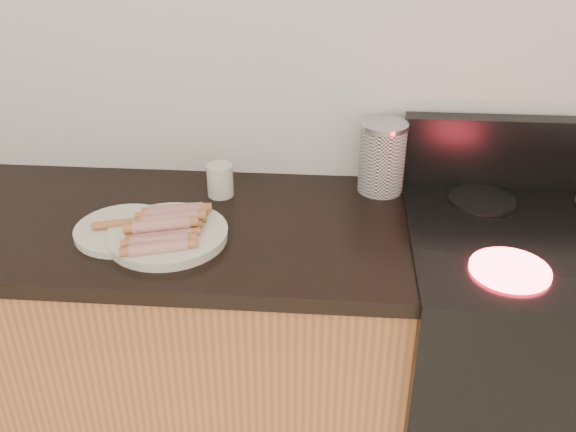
# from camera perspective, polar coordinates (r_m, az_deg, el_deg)

# --- Properties ---
(wall_back) EXTENTS (4.00, 0.04, 2.60)m
(wall_back) POSITION_cam_1_polar(r_m,az_deg,el_deg) (1.79, -2.28, 15.45)
(wall_back) COLOR silver
(wall_back) RESTS_ON ground
(cabinet_base) EXTENTS (2.20, 0.59, 0.86)m
(cabinet_base) POSITION_cam_1_polar(r_m,az_deg,el_deg) (2.13, -22.28, -10.99)
(cabinet_base) COLOR #AF6331
(cabinet_base) RESTS_ON floor
(stove) EXTENTS (0.76, 0.65, 0.91)m
(stove) POSITION_cam_1_polar(r_m,az_deg,el_deg) (1.98, 20.74, -13.04)
(stove) COLOR black
(stove) RESTS_ON floor
(stove_panel) EXTENTS (0.76, 0.06, 0.20)m
(stove_panel) POSITION_cam_1_polar(r_m,az_deg,el_deg) (1.92, 21.61, 5.24)
(stove_panel) COLOR black
(stove_panel) RESTS_ON stove
(burner_near_left) EXTENTS (0.18, 0.18, 0.01)m
(burner_near_left) POSITION_cam_1_polar(r_m,az_deg,el_deg) (1.53, 19.12, -4.53)
(burner_near_left) COLOR #FF1E2D
(burner_near_left) RESTS_ON stove
(burner_far_left) EXTENTS (0.18, 0.18, 0.01)m
(burner_far_left) POSITION_cam_1_polar(r_m,az_deg,el_deg) (1.82, 16.86, 1.39)
(burner_far_left) COLOR black
(burner_far_left) RESTS_ON stove
(main_plate) EXTENTS (0.30, 0.30, 0.02)m
(main_plate) POSITION_cam_1_polar(r_m,az_deg,el_deg) (1.61, -10.64, -1.77)
(main_plate) COLOR white
(main_plate) RESTS_ON counter_slab
(side_plate) EXTENTS (0.29, 0.29, 0.02)m
(side_plate) POSITION_cam_1_polar(r_m,az_deg,el_deg) (1.66, -14.35, -1.20)
(side_plate) COLOR white
(side_plate) RESTS_ON counter_slab
(hotdog_pile) EXTENTS (0.14, 0.25, 0.05)m
(hotdog_pile) POSITION_cam_1_polar(r_m,az_deg,el_deg) (1.60, -10.74, -0.79)
(hotdog_pile) COLOR brown
(hotdog_pile) RESTS_ON main_plate
(plain_sausages) EXTENTS (0.14, 0.06, 0.02)m
(plain_sausages) POSITION_cam_1_polar(r_m,az_deg,el_deg) (1.65, -14.43, -0.62)
(plain_sausages) COLOR #C67852
(plain_sausages) RESTS_ON side_plate
(canister) EXTENTS (0.13, 0.13, 0.20)m
(canister) POSITION_cam_1_polar(r_m,az_deg,el_deg) (1.80, 8.37, 5.19)
(canister) COLOR white
(canister) RESTS_ON counter_slab
(mug) EXTENTS (0.09, 0.09, 0.09)m
(mug) POSITION_cam_1_polar(r_m,az_deg,el_deg) (1.79, -6.06, 3.18)
(mug) COLOR white
(mug) RESTS_ON counter_slab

